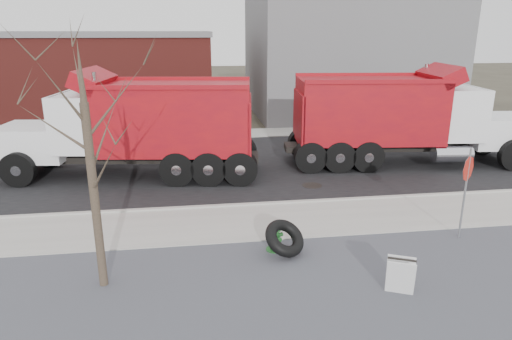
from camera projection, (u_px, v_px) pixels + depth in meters
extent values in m
plane|color=#383328|center=(238.00, 228.00, 12.84)|extent=(120.00, 120.00, 0.00)
cube|color=slate|center=(255.00, 296.00, 9.53)|extent=(60.00, 5.00, 0.03)
cube|color=#9E9B93|center=(237.00, 223.00, 13.07)|extent=(60.00, 2.50, 0.06)
cube|color=#9E9B93|center=(233.00, 206.00, 14.29)|extent=(60.00, 0.15, 0.11)
cube|color=black|center=(222.00, 165.00, 18.80)|extent=(60.00, 9.40, 0.02)
cube|color=#9E9B93|center=(214.00, 134.00, 24.19)|extent=(60.00, 2.00, 0.06)
cube|color=slate|center=(345.00, 51.00, 29.91)|extent=(12.00, 10.00, 8.00)
cube|color=maroon|center=(39.00, 80.00, 26.83)|extent=(20.00, 8.00, 5.00)
cube|color=slate|center=(32.00, 33.00, 26.05)|extent=(20.20, 8.20, 0.30)
cylinder|color=#382D23|center=(95.00, 200.00, 9.36)|extent=(0.18, 0.18, 4.00)
cone|color=#382D23|center=(80.00, 71.00, 8.59)|extent=(0.14, 0.14, 1.20)
cylinder|color=#286932|center=(274.00, 250.00, 11.50)|extent=(0.43, 0.43, 0.06)
cylinder|color=#286932|center=(275.00, 239.00, 11.42)|extent=(0.22, 0.22, 0.58)
cylinder|color=#286932|center=(275.00, 230.00, 11.34)|extent=(0.29, 0.29, 0.05)
sphere|color=#286932|center=(275.00, 226.00, 11.31)|extent=(0.23, 0.23, 0.23)
cylinder|color=#286932|center=(275.00, 222.00, 11.28)|extent=(0.05, 0.05, 0.06)
cylinder|color=#286932|center=(269.00, 237.00, 11.31)|extent=(0.15, 0.14, 0.11)
cylinder|color=#286932|center=(280.00, 235.00, 11.47)|extent=(0.15, 0.14, 0.11)
cylinder|color=#286932|center=(278.00, 239.00, 11.26)|extent=(0.18, 0.16, 0.15)
torus|color=black|center=(285.00, 238.00, 11.17)|extent=(1.39, 1.38, 0.87)
cylinder|color=gray|center=(465.00, 195.00, 11.83)|extent=(0.05, 0.05, 2.49)
cylinder|color=red|center=(468.00, 169.00, 11.62)|extent=(0.55, 0.44, 0.68)
cube|color=silver|center=(400.00, 278.00, 9.43)|extent=(0.61, 0.42, 0.79)
cube|color=silver|center=(400.00, 274.00, 9.58)|extent=(0.61, 0.42, 0.79)
cube|color=black|center=(402.00, 260.00, 9.39)|extent=(0.54, 0.27, 0.04)
cube|color=black|center=(400.00, 146.00, 18.83)|extent=(9.62, 1.92, 0.25)
cube|color=white|center=(496.00, 130.00, 18.80)|extent=(2.67, 2.41, 1.23)
cube|color=white|center=(453.00, 112.00, 18.49)|extent=(2.04, 2.74, 2.01)
cube|color=black|center=(473.00, 98.00, 18.36)|extent=(0.27, 2.23, 0.90)
cube|color=#9E0D11|center=(368.00, 110.00, 18.32)|extent=(5.83, 3.23, 2.46)
cylinder|color=silver|center=(423.00, 96.00, 19.33)|extent=(0.17, 0.17, 2.69)
cylinder|color=black|center=(483.00, 141.00, 20.18)|extent=(1.26, 0.46, 1.23)
cylinder|color=black|center=(328.00, 143.00, 19.77)|extent=(1.26, 0.46, 1.23)
cylinder|color=black|center=(339.00, 156.00, 17.72)|extent=(1.26, 0.46, 1.23)
cube|color=black|center=(137.00, 157.00, 17.18)|extent=(9.18, 2.16, 0.25)
cube|color=white|center=(36.00, 142.00, 16.95)|extent=(2.72, 2.48, 1.23)
cube|color=silver|center=(7.00, 142.00, 16.94)|extent=(0.31, 1.95, 1.12)
cube|color=white|center=(85.00, 121.00, 16.74)|extent=(2.11, 2.78, 2.01)
cube|color=black|center=(63.00, 106.00, 16.57)|extent=(0.34, 2.22, 0.89)
cube|color=#9E0D11|center=(174.00, 117.00, 16.74)|extent=(5.89, 3.38, 2.46)
cylinder|color=silver|center=(98.00, 112.00, 15.59)|extent=(0.18, 0.18, 2.68)
cylinder|color=black|center=(18.00, 170.00, 16.01)|extent=(1.26, 0.49, 1.23)
cylinder|color=black|center=(47.00, 152.00, 18.31)|extent=(1.26, 0.49, 1.23)
cylinder|color=black|center=(209.00, 168.00, 16.21)|extent=(1.26, 0.49, 1.23)
cylinder|color=black|center=(214.00, 152.00, 18.26)|extent=(1.26, 0.49, 1.23)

